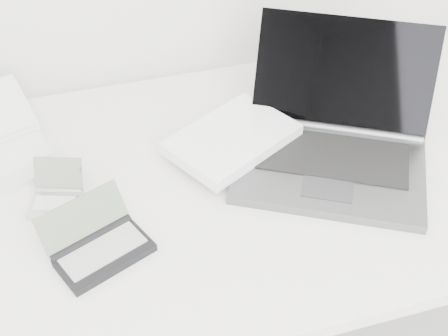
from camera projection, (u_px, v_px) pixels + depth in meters
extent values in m
cube|color=white|center=(232.00, 180.00, 1.31)|extent=(1.60, 0.80, 0.03)
cylinder|color=silver|center=(426.00, 147.00, 1.96)|extent=(0.04, 0.04, 0.70)
cube|color=#5A5C5F|center=(330.00, 171.00, 1.29)|extent=(0.46, 0.42, 0.02)
cube|color=black|center=(332.00, 156.00, 1.31)|extent=(0.35, 0.28, 0.00)
cube|color=black|center=(344.00, 74.00, 1.35)|extent=(0.39, 0.28, 0.22)
cylinder|color=#5A5C5F|center=(336.00, 129.00, 1.38)|extent=(0.34, 0.20, 0.02)
cube|color=#393C3E|center=(328.00, 188.00, 1.24)|extent=(0.12, 0.11, 0.00)
cube|color=white|center=(232.00, 139.00, 1.33)|extent=(0.32, 0.28, 0.03)
cube|color=white|center=(232.00, 134.00, 1.32)|extent=(0.31, 0.27, 0.00)
cube|color=white|center=(6.00, 167.00, 1.30)|extent=(0.26, 0.22, 0.02)
cube|color=silver|center=(2.00, 159.00, 1.31)|extent=(0.22, 0.15, 0.00)
cube|color=silver|center=(55.00, 206.00, 1.22)|extent=(0.11, 0.10, 0.01)
cube|color=silver|center=(54.00, 203.00, 1.21)|extent=(0.09, 0.06, 0.00)
cube|color=gray|center=(58.00, 174.00, 1.23)|extent=(0.10, 0.06, 0.06)
cylinder|color=silver|center=(59.00, 191.00, 1.24)|extent=(0.09, 0.04, 0.01)
cube|color=black|center=(105.00, 256.00, 1.12)|extent=(0.19, 0.15, 0.02)
cube|color=gray|center=(103.00, 251.00, 1.12)|extent=(0.16, 0.12, 0.00)
cube|color=slate|center=(83.00, 219.00, 1.13)|extent=(0.17, 0.11, 0.07)
cylinder|color=black|center=(92.00, 238.00, 1.14)|extent=(0.16, 0.08, 0.02)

